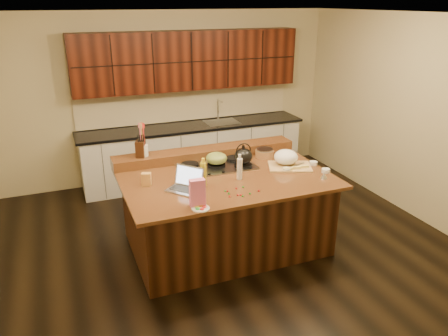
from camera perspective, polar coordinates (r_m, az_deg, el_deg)
name	(u,v)px	position (r m, az deg, el deg)	size (l,w,h in m)	color
room	(226,141)	(4.94, 0.21, 3.59)	(5.52, 5.02, 2.72)	black
island	(226,211)	(5.28, 0.20, -5.61)	(2.40, 1.60, 0.92)	black
back_ledge	(206,153)	(5.68, -2.41, 2.01)	(2.40, 0.30, 0.12)	black
cooktop	(216,166)	(5.35, -0.99, 0.26)	(0.92, 0.52, 0.05)	gray
back_counter	(192,122)	(7.16, -4.20, 6.05)	(3.70, 0.66, 2.40)	silver
kettle	(243,156)	(5.30, 2.54, 1.52)	(0.22, 0.22, 0.20)	black
green_bowl	(216,158)	(5.31, -0.99, 1.28)	(0.26, 0.26, 0.14)	olive
laptop	(186,184)	(4.73, -4.95, -2.04)	(0.43, 0.44, 0.24)	#B7B7BC
oil_bottle	(203,174)	(4.78, -2.70, -0.81)	(0.07, 0.07, 0.27)	gold
vinegar_bottle	(240,169)	(4.96, 2.05, -0.12)	(0.06, 0.06, 0.25)	silver
wooden_tray	(287,159)	(5.41, 8.21, 1.14)	(0.61, 0.53, 0.21)	tan
ramekin_a	(326,171)	(5.32, 13.16, -0.33)	(0.10, 0.10, 0.04)	white
ramekin_b	(287,170)	(5.26, 8.20, -0.23)	(0.10, 0.10, 0.04)	white
ramekin_c	(313,163)	(5.53, 11.61, 0.62)	(0.10, 0.10, 0.04)	white
strainer_bowl	(264,153)	(5.72, 5.30, 1.91)	(0.24, 0.24, 0.09)	#996B3F
kitchen_timer	(324,175)	(5.14, 12.92, -0.96)	(0.08, 0.08, 0.07)	silver
pink_bag	(197,193)	(4.31, -3.50, -3.27)	(0.15, 0.08, 0.28)	pink
candy_plate	(201,208)	(4.31, -3.08, -5.29)	(0.18, 0.18, 0.01)	white
package_box	(146,179)	(4.89, -10.10, -1.44)	(0.10, 0.07, 0.14)	gold
utensil_crock	(143,151)	(5.45, -10.50, 2.24)	(0.12, 0.12, 0.14)	white
knife_block	(141,148)	(5.43, -10.82, 2.53)	(0.10, 0.17, 0.20)	black
gumdrop_0	(230,197)	(4.54, 0.73, -3.75)	(0.02, 0.02, 0.02)	red
gumdrop_1	(243,196)	(4.56, 2.46, -3.69)	(0.02, 0.02, 0.02)	#198C26
gumdrop_2	(228,191)	(4.67, 0.46, -3.01)	(0.02, 0.02, 0.02)	red
gumdrop_3	(229,194)	(4.61, 0.62, -3.36)	(0.02, 0.02, 0.02)	#198C26
gumdrop_4	(236,188)	(4.74, 1.62, -2.67)	(0.02, 0.02, 0.02)	red
gumdrop_5	(243,187)	(4.77, 2.52, -2.49)	(0.02, 0.02, 0.02)	#198C26
gumdrop_6	(238,195)	(4.58, 1.82, -3.55)	(0.02, 0.02, 0.02)	red
gumdrop_7	(250,194)	(4.62, 3.40, -3.35)	(0.02, 0.02, 0.02)	#198C26
gumdrop_8	(259,191)	(4.69, 4.57, -2.98)	(0.02, 0.02, 0.02)	red
gumdrop_9	(225,191)	(4.67, 0.17, -3.02)	(0.02, 0.02, 0.02)	#198C26
gumdrop_10	(241,195)	(4.58, 2.23, -3.54)	(0.02, 0.02, 0.02)	red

